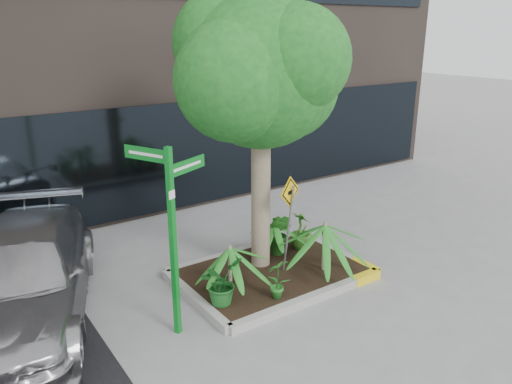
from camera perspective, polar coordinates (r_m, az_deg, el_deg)
ground at (r=9.01m, az=1.92°, el=-10.77°), size 80.00×80.00×0.00m
planter at (r=9.27m, az=2.06°, el=-9.15°), size 3.35×2.36×0.15m
tree at (r=8.54m, az=0.51°, el=13.64°), size 3.36×2.98×5.04m
palm_front at (r=9.00m, az=7.91°, el=-3.74°), size 1.05×1.05×1.17m
palm_left at (r=8.32m, az=-3.02°, el=-6.43°), size 0.90×0.90×1.00m
palm_back at (r=9.65m, az=2.14°, el=-3.57°), size 0.77×0.77×0.85m
parked_car at (r=8.57m, az=-25.35°, el=-8.86°), size 3.56×5.31×1.43m
shrub_a at (r=8.08m, az=-4.01°, el=-10.26°), size 0.90×0.90×0.73m
shrub_b at (r=9.99m, az=5.19°, el=-4.40°), size 0.47×0.47×0.77m
shrub_c at (r=8.21m, az=2.48°, el=-9.81°), size 0.38×0.38×0.71m
shrub_d at (r=9.69m, az=2.69°, el=-4.78°), size 0.62×0.62×0.86m
street_sign_post at (r=7.16m, az=-9.63°, el=-3.28°), size 1.06×0.79×2.86m
cattle_sign at (r=8.71m, az=3.83°, el=-1.89°), size 0.53×0.22×1.81m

